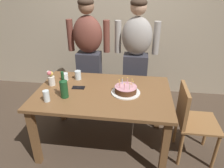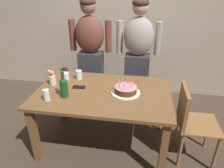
{
  "view_description": "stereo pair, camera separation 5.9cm",
  "coord_description": "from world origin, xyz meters",
  "views": [
    {
      "loc": [
        0.37,
        -1.98,
        1.85
      ],
      "look_at": [
        0.1,
        -0.0,
        0.84
      ],
      "focal_mm": 32.96,
      "sensor_mm": 36.0,
      "label": 1
    },
    {
      "loc": [
        0.43,
        -1.97,
        1.85
      ],
      "look_at": [
        0.1,
        -0.0,
        0.84
      ],
      "focal_mm": 32.96,
      "sensor_mm": 36.0,
      "label": 2
    }
  ],
  "objects": [
    {
      "name": "birthday_cake",
      "position": [
        0.25,
        -0.0,
        0.78
      ],
      "size": [
        0.32,
        0.32,
        0.16
      ],
      "color": "white",
      "rests_on": "dining_table"
    },
    {
      "name": "water_glass_far",
      "position": [
        -0.54,
        -0.28,
        0.8
      ],
      "size": [
        0.06,
        0.06,
        0.12
      ],
      "primitive_type": "cylinder",
      "color": "silver",
      "rests_on": "dining_table"
    },
    {
      "name": "dining_table",
      "position": [
        0.0,
        0.0,
        0.64
      ],
      "size": [
        1.5,
        0.96,
        0.74
      ],
      "color": "brown",
      "rests_on": "ground_plane"
    },
    {
      "name": "ground_plane",
      "position": [
        0.0,
        0.0,
        0.0
      ],
      "size": [
        10.0,
        10.0,
        0.0
      ],
      "primitive_type": "plane",
      "color": "#47382B"
    },
    {
      "name": "flower_vase",
      "position": [
        -0.63,
        0.07,
        0.83
      ],
      "size": [
        0.08,
        0.08,
        0.19
      ],
      "color": "silver",
      "rests_on": "dining_table"
    },
    {
      "name": "person_man_bearded",
      "position": [
        -0.35,
        0.79,
        0.87
      ],
      "size": [
        0.61,
        0.27,
        1.66
      ],
      "rotation": [
        0.0,
        0.0,
        3.14
      ],
      "color": "#33333D",
      "rests_on": "ground_plane"
    },
    {
      "name": "dining_chair",
      "position": [
        0.97,
        -0.06,
        0.52
      ],
      "size": [
        0.42,
        0.42,
        0.87
      ],
      "rotation": [
        0.0,
        0.0,
        1.57
      ],
      "color": "olive",
      "rests_on": "ground_plane"
    },
    {
      "name": "back_wall",
      "position": [
        0.0,
        1.55,
        1.3
      ],
      "size": [
        5.2,
        0.1,
        2.6
      ],
      "primitive_type": "cube",
      "color": "tan",
      "rests_on": "ground_plane"
    },
    {
      "name": "wine_bottle",
      "position": [
        -0.38,
        -0.18,
        0.85
      ],
      "size": [
        0.08,
        0.08,
        0.29
      ],
      "color": "#194723",
      "rests_on": "dining_table"
    },
    {
      "name": "person_woman_cardigan",
      "position": [
        0.33,
        0.79,
        0.87
      ],
      "size": [
        0.61,
        0.27,
        1.66
      ],
      "rotation": [
        0.0,
        0.0,
        3.14
      ],
      "color": "#33333D",
      "rests_on": "ground_plane"
    },
    {
      "name": "water_glass_near",
      "position": [
        -0.52,
        0.23,
        0.78
      ],
      "size": [
        0.08,
        0.08,
        0.09
      ],
      "primitive_type": "cylinder",
      "color": "silver",
      "rests_on": "dining_table"
    },
    {
      "name": "cell_phone",
      "position": [
        -0.3,
        0.04,
        0.74
      ],
      "size": [
        0.15,
        0.08,
        0.01
      ],
      "primitive_type": "cube",
      "rotation": [
        0.0,
        0.0,
        0.07
      ],
      "color": "black",
      "rests_on": "dining_table"
    },
    {
      "name": "water_glass_side",
      "position": [
        -0.36,
        0.27,
        0.8
      ],
      "size": [
        0.08,
        0.08,
        0.11
      ],
      "primitive_type": "cylinder",
      "color": "silver",
      "rests_on": "dining_table"
    }
  ]
}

